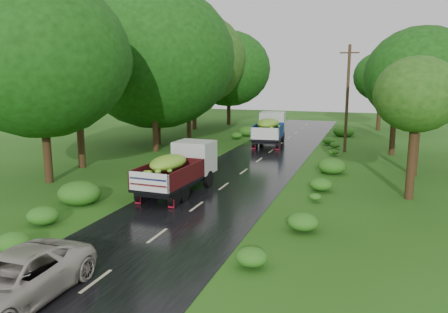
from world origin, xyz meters
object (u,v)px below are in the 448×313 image
at_px(truck_near, 180,167).
at_px(truck_far, 270,127).
at_px(car, 13,280).
at_px(utility_pole, 347,98).

distance_m(truck_near, truck_far, 17.21).
height_order(car, utility_pole, utility_pole).
xyz_separation_m(truck_far, car, (-0.42, -29.11, -0.83)).
xyz_separation_m(truck_near, car, (0.46, -11.92, -0.71)).
relative_size(car, utility_pole, 0.59).
bearing_deg(utility_pole, truck_far, 160.45).
relative_size(truck_near, truck_far, 0.90).
bearing_deg(utility_pole, truck_near, -120.83).
xyz_separation_m(truck_near, utility_pole, (7.45, 15.51, 2.93)).
distance_m(truck_near, utility_pole, 17.45).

